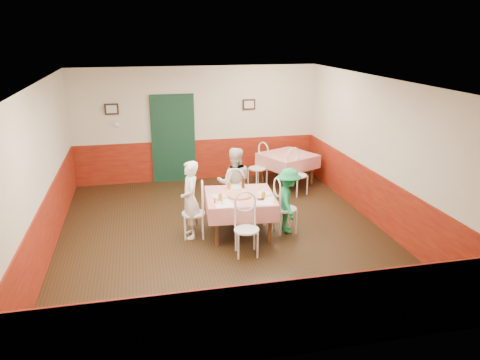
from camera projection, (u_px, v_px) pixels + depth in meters
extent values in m
plane|color=black|center=(224.00, 234.00, 8.68)|extent=(7.00, 7.00, 0.00)
plane|color=white|center=(222.00, 81.00, 7.81)|extent=(7.00, 7.00, 0.00)
cube|color=beige|center=(197.00, 124.00, 11.50)|extent=(6.00, 0.10, 2.80)
cube|color=beige|center=(282.00, 248.00, 4.99)|extent=(6.00, 0.10, 2.80)
cube|color=beige|center=(42.00, 172.00, 7.63)|extent=(0.10, 7.00, 2.80)
cube|color=beige|center=(378.00, 153.00, 8.86)|extent=(0.10, 7.00, 2.80)
cube|color=maroon|center=(198.00, 160.00, 11.76)|extent=(6.00, 0.03, 1.00)
cube|color=maroon|center=(279.00, 320.00, 5.28)|extent=(6.00, 0.03, 1.00)
cube|color=maroon|center=(50.00, 223.00, 7.91)|extent=(0.03, 7.00, 1.00)
cube|color=maroon|center=(373.00, 197.00, 9.13)|extent=(0.03, 7.00, 1.00)
cube|color=black|center=(173.00, 140.00, 11.44)|extent=(0.96, 0.06, 2.10)
cube|color=black|center=(112.00, 109.00, 10.90)|extent=(0.32, 0.03, 0.26)
cube|color=black|center=(249.00, 104.00, 11.58)|extent=(0.32, 0.03, 0.26)
cube|color=white|center=(117.00, 124.00, 11.03)|extent=(0.10, 0.03, 0.10)
cube|color=red|center=(240.00, 215.00, 8.59)|extent=(1.32, 1.32, 0.77)
cube|color=red|center=(287.00, 169.00, 11.37)|extent=(1.49, 1.49, 0.77)
cylinder|color=#B74723|center=(240.00, 196.00, 8.40)|extent=(0.44, 0.44, 0.03)
cylinder|color=white|center=(218.00, 196.00, 8.40)|extent=(0.27, 0.27, 0.01)
cylinder|color=white|center=(264.00, 193.00, 8.54)|extent=(0.27, 0.27, 0.01)
cylinder|color=white|center=(236.00, 188.00, 8.85)|extent=(0.27, 0.27, 0.01)
cylinder|color=#BF7219|center=(220.00, 197.00, 8.18)|extent=(0.08, 0.08, 0.13)
cylinder|color=#BF7219|center=(263.00, 195.00, 8.28)|extent=(0.07, 0.07, 0.12)
cylinder|color=#BF7219|center=(229.00, 186.00, 8.79)|extent=(0.07, 0.07, 0.12)
cylinder|color=#381C0A|center=(243.00, 182.00, 8.82)|extent=(0.06, 0.06, 0.22)
cylinder|color=silver|center=(217.00, 202.00, 8.02)|extent=(0.04, 0.04, 0.09)
cylinder|color=silver|center=(222.00, 203.00, 7.98)|extent=(0.04, 0.04, 0.09)
cylinder|color=#B23319|center=(215.00, 201.00, 8.07)|extent=(0.04, 0.04, 0.09)
cube|color=white|center=(223.00, 204.00, 8.06)|extent=(0.32, 0.42, 0.00)
cube|color=white|center=(265.00, 201.00, 8.19)|extent=(0.40, 0.47, 0.00)
cube|color=black|center=(260.00, 199.00, 8.24)|extent=(0.12, 0.10, 0.02)
imported|color=gray|center=(190.00, 200.00, 8.37)|extent=(0.34, 0.52, 1.43)
imported|color=gray|center=(234.00, 182.00, 9.34)|extent=(0.76, 0.63, 1.42)
imported|color=gray|center=(288.00, 201.00, 8.63)|extent=(0.61, 0.87, 1.23)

